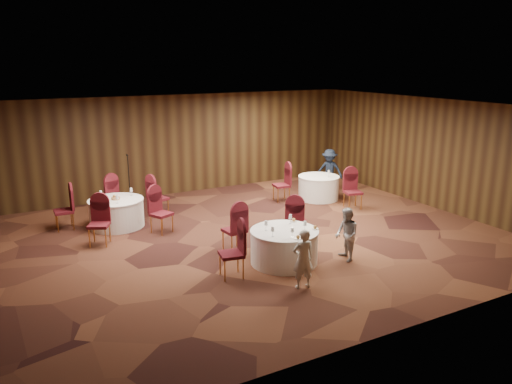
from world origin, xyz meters
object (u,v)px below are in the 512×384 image
woman_b (347,235)px  man_c (329,170)px  table_right (318,187)px  woman_a (303,259)px  mic_stand (130,195)px  table_main (284,246)px  table_left (117,213)px

woman_b → man_c: size_ratio=0.84×
table_right → woman_a: woman_a is taller
mic_stand → woman_a: mic_stand is taller
table_right → woman_b: 4.97m
mic_stand → man_c: size_ratio=1.20×
table_right → mic_stand: 5.76m
table_right → woman_b: bearing=-118.3°
mic_stand → man_c: (6.49, -0.73, 0.20)m
table_main → man_c: (4.53, 4.53, 0.33)m
mic_stand → woman_b: size_ratio=1.44×
table_left → woman_a: woman_a is taller
table_main → woman_a: woman_a is taller
table_main → mic_stand: bearing=110.4°
mic_stand → table_main: bearing=-69.6°
table_main → woman_a: (-0.33, -1.22, 0.22)m
woman_b → table_left: bearing=-127.4°
table_main → mic_stand: 5.61m
table_right → woman_b: woman_b is taller
woman_b → table_main: bearing=-99.1°
table_left → woman_b: bearing=-50.4°
woman_a → woman_b: 1.75m
man_c → table_right: bearing=-91.4°
man_c → woman_a: bearing=-78.4°
table_right → mic_stand: mic_stand is taller
table_right → man_c: bearing=36.8°
table_left → table_right: 6.24m
man_c → table_main: bearing=-83.2°
table_left → mic_stand: (0.65, 1.09, 0.13)m
table_left → mic_stand: size_ratio=0.84×
table_main → man_c: size_ratio=1.04×
table_main → man_c: bearing=45.0°
table_left → table_main: bearing=-58.0°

